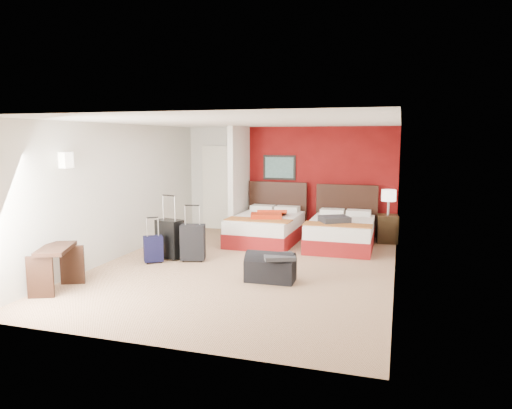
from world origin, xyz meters
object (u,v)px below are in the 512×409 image
at_px(red_suitcase_open, 269,214).
at_px(desk, 57,269).
at_px(bed_right, 341,234).
at_px(table_lamp, 388,202).
at_px(suitcase_charcoal, 193,244).
at_px(suitcase_navy, 153,250).
at_px(duffel_bag, 270,269).
at_px(bed_left, 266,229).
at_px(suitcase_black, 170,240).
at_px(nightstand, 387,229).

xyz_separation_m(red_suitcase_open, desk, (-2.14, -3.96, -0.29)).
bearing_deg(bed_right, desk, -132.48).
distance_m(table_lamp, suitcase_charcoal, 4.32).
height_order(suitcase_navy, duffel_bag, suitcase_navy).
xyz_separation_m(bed_left, suitcase_navy, (-1.47, -2.25, -0.06)).
distance_m(bed_right, red_suitcase_open, 1.55).
xyz_separation_m(suitcase_black, suitcase_navy, (-0.14, -0.36, -0.12)).
relative_size(nightstand, suitcase_charcoal, 0.93).
relative_size(suitcase_charcoal, suitcase_navy, 1.40).
bearing_deg(table_lamp, bed_right, -140.89).
distance_m(suitcase_navy, duffel_bag, 2.35).
xyz_separation_m(duffel_bag, desk, (-2.88, -1.38, 0.14)).
height_order(nightstand, suitcase_charcoal, suitcase_charcoal).
distance_m(table_lamp, suitcase_navy, 5.02).
bearing_deg(bed_right, suitcase_navy, -144.41).
bearing_deg(bed_left, suitcase_black, -123.65).
bearing_deg(desk, suitcase_black, 48.88).
height_order(bed_right, desk, desk).
xyz_separation_m(table_lamp, suitcase_charcoal, (-3.36, -2.65, -0.55)).
bearing_deg(suitcase_charcoal, bed_right, 22.69).
bearing_deg(suitcase_black, suitcase_navy, -97.72).
bearing_deg(bed_right, suitcase_charcoal, -142.60).
relative_size(table_lamp, desk, 0.68).
xyz_separation_m(bed_left, nightstand, (2.52, 0.73, 0.01)).
bearing_deg(nightstand, bed_left, -169.45).
xyz_separation_m(suitcase_navy, desk, (-0.57, -1.81, 0.10)).
xyz_separation_m(suitcase_charcoal, duffel_bag, (1.68, -0.77, -0.13)).
xyz_separation_m(nightstand, desk, (-4.55, -4.80, 0.03)).
distance_m(suitcase_black, suitcase_charcoal, 0.48).
relative_size(duffel_bag, desk, 0.96).
xyz_separation_m(table_lamp, suitcase_black, (-3.84, -2.62, -0.52)).
distance_m(suitcase_charcoal, duffel_bag, 1.86).
distance_m(nightstand, duffel_bag, 3.81).
bearing_deg(bed_right, table_lamp, 38.57).
bearing_deg(bed_left, table_lamp, 17.73).
relative_size(bed_right, desk, 2.33).
bearing_deg(red_suitcase_open, suitcase_charcoal, -133.09).
bearing_deg(suitcase_navy, duffel_bag, -47.59).
bearing_deg(bed_left, nightstand, 17.73).
height_order(bed_left, duffel_bag, bed_left).
bearing_deg(suitcase_black, table_lamp, 48.05).
bearing_deg(suitcase_navy, desk, -144.32).
distance_m(bed_left, desk, 4.55).
relative_size(suitcase_navy, desk, 0.58).
distance_m(bed_right, nightstand, 1.17).
height_order(bed_left, table_lamp, table_lamp).
height_order(red_suitcase_open, table_lamp, table_lamp).
bearing_deg(table_lamp, red_suitcase_open, -160.95).
relative_size(bed_right, suitcase_charcoal, 2.89).
bearing_deg(bed_left, suitcase_charcoal, -112.31).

